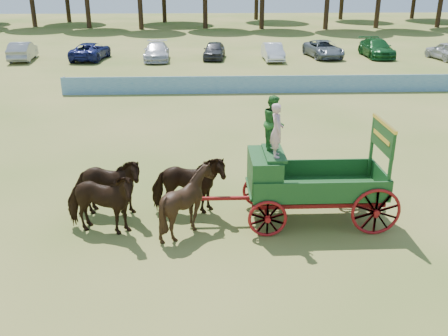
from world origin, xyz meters
TOP-DOWN VIEW (x-y plane):
  - ground at (0.00, 0.00)m, footprint 160.00×160.00m
  - horse_lead_left at (-8.48, 0.90)m, footprint 2.39×1.49m
  - horse_lead_right at (-8.48, 2.00)m, footprint 2.33×1.31m
  - horse_wheel_left at (-6.08, 0.90)m, footprint 1.87×1.71m
  - horse_wheel_right at (-6.08, 2.00)m, footprint 2.23×1.04m
  - farm_dray at (-3.12, 1.47)m, footprint 6.00×2.00m
  - sponsor_banner at (-1.00, 18.00)m, footprint 26.00×0.08m
  - parked_cars at (4.05, 30.52)m, footprint 59.20×7.15m

SIDE VIEW (x-z plane):
  - ground at x=0.00m, z-range 0.00..0.00m
  - sponsor_banner at x=-1.00m, z-range 0.00..1.05m
  - parked_cars at x=4.05m, z-range -0.07..1.57m
  - horse_lead_left at x=-8.48m, z-range 0.00..1.87m
  - horse_lead_right at x=-8.48m, z-range 0.00..1.87m
  - horse_wheel_right at x=-6.08m, z-range 0.00..1.87m
  - horse_wheel_left at x=-6.08m, z-range 0.00..1.87m
  - farm_dray at x=-3.12m, z-range -0.23..3.45m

